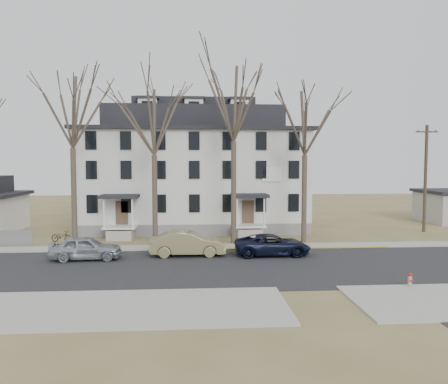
{
  "coord_description": "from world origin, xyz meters",
  "views": [
    {
      "loc": [
        -2.02,
        -23.41,
        6.24
      ],
      "look_at": [
        0.2,
        9.0,
        4.0
      ],
      "focal_mm": 35.0,
      "sensor_mm": 36.0,
      "label": 1
    }
  ],
  "objects": [
    {
      "name": "near_sidewalk_left",
      "position": [
        -8.0,
        -5.0,
        0.0
      ],
      "size": [
        20.0,
        5.0,
        0.08
      ],
      "primitive_type": "cube",
      "color": "#A09F97",
      "rests_on": "ground"
    },
    {
      "name": "utility_pole_far",
      "position": [
        18.5,
        14.0,
        4.9
      ],
      "size": [
        2.0,
        0.28,
        9.5
      ],
      "color": "#3D3023",
      "rests_on": "ground"
    },
    {
      "name": "car_silver",
      "position": [
        -8.91,
        4.51,
        0.76
      ],
      "size": [
        4.55,
        2.06,
        1.52
      ],
      "primitive_type": "imported",
      "rotation": [
        0.0,
        0.0,
        1.63
      ],
      "color": "#9AA2A9",
      "rests_on": "ground"
    },
    {
      "name": "tree_far_left",
      "position": [
        -11.0,
        9.8,
        10.34
      ],
      "size": [
        8.4,
        8.4,
        13.72
      ],
      "color": "#473B31",
      "rests_on": "ground"
    },
    {
      "name": "far_sidewalk",
      "position": [
        0.0,
        8.0,
        0.0
      ],
      "size": [
        120.0,
        2.0,
        0.08
      ],
      "primitive_type": "cube",
      "color": "#A09F97",
      "rests_on": "ground"
    },
    {
      "name": "car_navy",
      "position": [
        3.17,
        5.04,
        0.7
      ],
      "size": [
        5.07,
        2.39,
        1.4
      ],
      "primitive_type": "imported",
      "rotation": [
        0.0,
        0.0,
        1.59
      ],
      "color": "black",
      "rests_on": "ground"
    },
    {
      "name": "main_road",
      "position": [
        0.0,
        2.0,
        0.0
      ],
      "size": [
        120.0,
        10.0,
        0.04
      ],
      "primitive_type": "cube",
      "color": "#27272A",
      "rests_on": "ground"
    },
    {
      "name": "boarding_house",
      "position": [
        -2.0,
        17.95,
        5.38
      ],
      "size": [
        20.8,
        12.36,
        12.05
      ],
      "color": "slate",
      "rests_on": "ground"
    },
    {
      "name": "car_tan",
      "position": [
        -2.46,
        5.28,
        0.82
      ],
      "size": [
        5.01,
        1.77,
        1.65
      ],
      "primitive_type": "imported",
      "rotation": [
        0.0,
        0.0,
        1.58
      ],
      "color": "#827851",
      "rests_on": "ground"
    },
    {
      "name": "tree_mid_right",
      "position": [
        6.5,
        9.8,
        9.6
      ],
      "size": [
        7.8,
        7.8,
        12.74
      ],
      "color": "#473B31",
      "rests_on": "ground"
    },
    {
      "name": "tree_center",
      "position": [
        1.0,
        9.8,
        11.08
      ],
      "size": [
        9.0,
        9.0,
        14.7
      ],
      "color": "#473B31",
      "rests_on": "ground"
    },
    {
      "name": "bicycle_left",
      "position": [
        -12.29,
        10.79,
        0.46
      ],
      "size": [
        1.85,
        1.13,
        0.92
      ],
      "primitive_type": "imported",
      "rotation": [
        0.0,
        0.0,
        1.25
      ],
      "color": "black",
      "rests_on": "ground"
    },
    {
      "name": "tree_mid_left",
      "position": [
        -5.0,
        9.8,
        9.6
      ],
      "size": [
        7.8,
        7.8,
        12.74
      ],
      "color": "#473B31",
      "rests_on": "ground"
    },
    {
      "name": "ground",
      "position": [
        0.0,
        0.0,
        0.0
      ],
      "size": [
        120.0,
        120.0,
        0.0
      ],
      "primitive_type": "plane",
      "color": "olive",
      "rests_on": "ground"
    },
    {
      "name": "yellow_curb",
      "position": [
        5.0,
        7.1,
        0.0
      ],
      "size": [
        14.0,
        0.25,
        0.06
      ],
      "primitive_type": "cube",
      "color": "gold",
      "rests_on": "ground"
    },
    {
      "name": "fire_hydrant",
      "position": [
        8.65,
        -2.81,
        0.38
      ],
      "size": [
        0.31,
        0.3,
        0.76
      ],
      "color": "#B7B7BA",
      "rests_on": "ground"
    }
  ]
}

